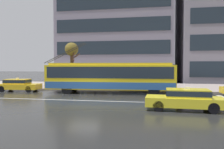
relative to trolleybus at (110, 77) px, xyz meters
The scene contains 16 objects.
ground_plane 4.29m from the trolleybus, 111.98° to the right, with size 160.00×160.00×0.00m, color #262626.
sidewalk_slab 6.94m from the trolleybus, 102.69° to the left, with size 80.00×10.00×0.14m, color gray.
crosswalk_stripe_edge_near 7.64m from the trolleybus, 15.87° to the right, with size 0.44×4.40×0.01m, color beige.
crosswalk_stripe_inner_a 8.49m from the trolleybus, 14.18° to the right, with size 0.44×4.40×0.01m, color beige.
crosswalk_stripe_center 9.35m from the trolleybus, 12.81° to the right, with size 0.44×4.40×0.01m, color beige.
lane_centre_line 5.35m from the trolleybus, 106.93° to the right, with size 72.00×0.14×0.01m, color silver.
trolleybus is the anchor object (origin of this frame).
taxi_oncoming_far 9.52m from the trolleybus, 50.99° to the right, with size 4.59×1.94×1.39m.
taxi_queued_behind_bus 9.74m from the trolleybus, behind, with size 4.41×2.09×1.39m.
bus_shelter 4.09m from the trolleybus, 122.40° to the left, with size 3.56×1.78×2.49m.
pedestrian_at_shelter 4.55m from the trolleybus, 64.60° to the left, with size 1.42×1.42×1.96m.
pedestrian_approaching_curb 3.59m from the trolleybus, 126.96° to the left, with size 1.25×1.25×1.96m.
pedestrian_walking_past 4.80m from the trolleybus, 119.35° to the left, with size 1.32×1.32×1.91m.
pedestrian_waiting_by_pole 6.04m from the trolleybus, 47.07° to the left, with size 1.17×1.17×1.94m.
street_tree_bare 6.77m from the trolleybus, 146.20° to the left, with size 1.59×1.61×5.20m.
office_tower_corner_left 24.48m from the trolleybus, 96.64° to the left, with size 19.70×14.24×29.02m.
Camera 1 is at (5.49, -17.48, 2.65)m, focal length 35.81 mm.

